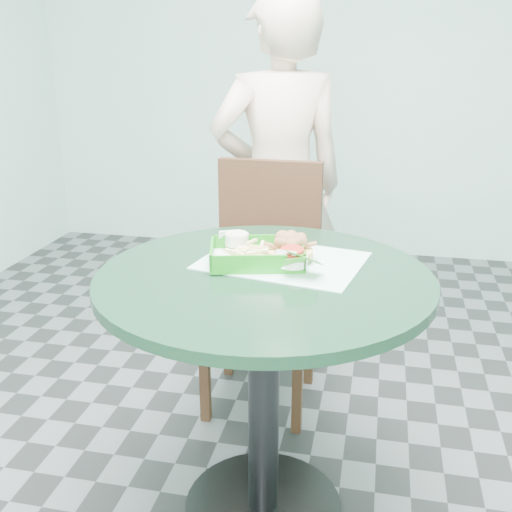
% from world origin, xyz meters
% --- Properties ---
extents(floor, '(4.00, 5.00, 0.02)m').
position_xyz_m(floor, '(0.00, 0.00, 0.00)').
color(floor, '#303335').
rests_on(floor, ground).
extents(wall_back, '(4.00, 0.04, 2.80)m').
position_xyz_m(wall_back, '(0.00, 2.50, 1.40)').
color(wall_back, silver).
rests_on(wall_back, ground).
extents(cafe_table, '(0.89, 0.89, 0.75)m').
position_xyz_m(cafe_table, '(0.00, 0.00, 0.58)').
color(cafe_table, black).
rests_on(cafe_table, floor).
extents(dining_chair, '(0.40, 0.40, 0.93)m').
position_xyz_m(dining_chair, '(-0.13, 0.66, 0.53)').
color(dining_chair, '#432718').
rests_on(dining_chair, floor).
extents(diner_person, '(0.70, 0.60, 1.61)m').
position_xyz_m(diner_person, '(-0.13, 0.94, 0.81)').
color(diner_person, beige).
rests_on(diner_person, floor).
extents(placemat, '(0.48, 0.40, 0.00)m').
position_xyz_m(placemat, '(0.03, 0.11, 0.75)').
color(placemat, '#ACE1D5').
rests_on(placemat, cafe_table).
extents(food_basket, '(0.25, 0.18, 0.05)m').
position_xyz_m(food_basket, '(-0.04, 0.07, 0.77)').
color(food_basket, '#178415').
rests_on(food_basket, placemat).
extents(crab_sandwich, '(0.13, 0.13, 0.08)m').
position_xyz_m(crab_sandwich, '(0.06, 0.08, 0.80)').
color(crab_sandwich, tan).
rests_on(crab_sandwich, food_basket).
extents(fries_pile, '(0.13, 0.14, 0.04)m').
position_xyz_m(fries_pile, '(-0.06, 0.07, 0.79)').
color(fries_pile, '#EED890').
rests_on(fries_pile, food_basket).
extents(sauce_ramekin, '(0.07, 0.07, 0.04)m').
position_xyz_m(sauce_ramekin, '(-0.09, 0.14, 0.80)').
color(sauce_ramekin, silver).
rests_on(sauce_ramekin, food_basket).
extents(garnish_cup, '(0.11, 0.11, 0.04)m').
position_xyz_m(garnish_cup, '(0.07, 0.00, 0.79)').
color(garnish_cup, silver).
rests_on(garnish_cup, food_basket).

